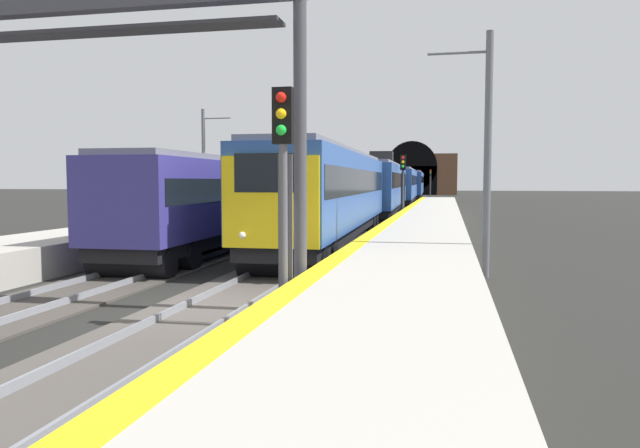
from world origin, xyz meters
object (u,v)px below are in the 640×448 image
train_main_approaching (393,186)px  catenary_mast_far (204,166)px  railway_signal_mid (403,181)px  train_adjacent_platform (321,190)px  railway_signal_far (430,180)px  overhead_signal_gantry (126,74)px  catenary_mast_near (487,153)px  railway_signal_near (283,184)px

train_main_approaching → catenary_mast_far: 21.84m
railway_signal_mid → train_adjacent_platform: bearing=-109.4°
railway_signal_mid → railway_signal_far: size_ratio=0.96×
overhead_signal_gantry → catenary_mast_near: size_ratio=1.15×
railway_signal_far → overhead_signal_gantry: overhead_signal_gantry is taller
railway_signal_far → catenary_mast_near: 88.05m
train_adjacent_platform → catenary_mast_far: catenary_mast_far is taller
railway_signal_mid → overhead_signal_gantry: size_ratio=0.56×
railway_signal_far → catenary_mast_near: size_ratio=0.67×
catenary_mast_far → railway_signal_near: bearing=-153.9°
catenary_mast_far → overhead_signal_gantry: bearing=-160.8°
train_adjacent_platform → railway_signal_far: bearing=-6.8°
railway_signal_mid → overhead_signal_gantry: bearing=-8.0°
train_main_approaching → overhead_signal_gantry: overhead_signal_gantry is taller
railway_signal_near → catenary_mast_near: size_ratio=0.64×
railway_signal_mid → catenary_mast_near: size_ratio=0.64×
train_adjacent_platform → railway_signal_near: 33.13m
catenary_mast_near → catenary_mast_far: (17.66, 16.43, 0.10)m
overhead_signal_gantry → railway_signal_mid: bearing=-8.0°
railway_signal_far → catenary_mast_near: bearing=2.7°
train_adjacent_platform → railway_signal_near: size_ratio=12.36×
train_adjacent_platform → overhead_signal_gantry: size_ratio=6.86×
train_adjacent_platform → train_main_approaching: bearing=-21.3°
train_main_approaching → train_adjacent_platform: train_main_approaching is taller
catenary_mast_near → catenary_mast_far: 24.12m
catenary_mast_far → train_main_approaching: bearing=-28.4°
railway_signal_mid → railway_signal_far: railway_signal_far is taller
train_adjacent_platform → catenary_mast_far: (-7.46, 6.07, 1.64)m
catenary_mast_near → train_main_approaching: bearing=9.4°
railway_signal_mid → catenary_mast_far: bearing=-66.8°
train_main_approaching → train_adjacent_platform: 12.48m
railway_signal_far → catenary_mast_far: bearing=-9.9°
catenary_mast_far → railway_signal_mid: bearing=-66.8°
catenary_mast_near → train_adjacent_platform: bearing=22.4°
railway_signal_near → train_adjacent_platform: bearing=-169.2°
catenary_mast_near → overhead_signal_gantry: bearing=125.7°
train_adjacent_platform → overhead_signal_gantry: overhead_signal_gantry is taller
railway_signal_near → railway_signal_far: 95.36m
train_adjacent_platform → railway_signal_mid: (-2.19, -6.23, 0.66)m
railway_signal_near → catenary_mast_far: (25.07, 12.29, 0.99)m
railway_signal_far → catenary_mast_near: (-87.95, -4.14, 0.76)m
train_adjacent_platform → catenary_mast_far: bearing=139.7°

